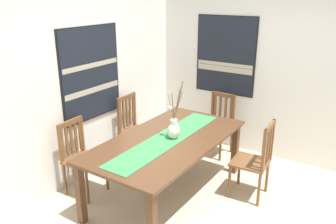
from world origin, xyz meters
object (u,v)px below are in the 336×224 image
Objects in this scene: chair_1 at (81,156)px; chair_2 at (134,127)px; dining_table at (167,146)px; centerpiece_vase at (174,128)px; chair_0 at (255,160)px; painting_on_side_wall at (225,56)px; chair_3 at (218,123)px; painting_on_back_wall at (91,74)px.

chair_2 reaches higher than chair_1.
chair_1 is (-0.52, 0.93, -0.17)m from dining_table.
centerpiece_vase is 0.74× the size of chair_2.
chair_0 is at bearing -58.55° from dining_table.
centerpiece_vase reaches higher than chair_0.
painting_on_side_wall is at bearing -20.05° from chair_1.
chair_3 is 2.06m from painting_on_back_wall.
centerpiece_vase is 0.77× the size of chair_3.
chair_0 is at bearing -75.27° from painting_on_back_wall.
chair_2 is (0.49, 1.00, -0.37)m from centerpiece_vase.
centerpiece_vase reaches higher than chair_3.
dining_table is at bearing 121.45° from chair_0.
chair_0 is 1.05× the size of chair_1.
chair_0 is at bearing -59.56° from chair_1.
painting_on_side_wall is at bearing 3.15° from dining_table.
chair_2 reaches higher than chair_0.
chair_1 is 0.95× the size of chair_2.
chair_0 is 1.26m from chair_3.
centerpiece_vase is 0.77× the size of chair_1.
centerpiece_vase is at bearing -87.62° from painting_on_back_wall.
painting_on_back_wall reaches higher than dining_table.
chair_2 is 0.82× the size of painting_on_side_wall.
chair_3 is (1.95, -0.92, -0.01)m from chair_1.
chair_0 is 1.84m from chair_2.
chair_1 is at bearing -179.07° from chair_2.
painting_on_back_wall is 2.06m from painting_on_side_wall.
painting_on_side_wall is (0.32, 0.09, 0.98)m from chair_3.
chair_0 is (0.50, -0.84, -0.38)m from centerpiece_vase.
painting_on_side_wall reaches higher than dining_table.
chair_0 reaches higher than dining_table.
dining_table is at bearing -176.85° from painting_on_side_wall.
painting_on_side_wall is at bearing -31.95° from painting_on_back_wall.
dining_table is 1.10m from chair_2.
chair_3 is (1.38, 0.07, -0.39)m from centerpiece_vase.
chair_1 is at bearing -153.35° from painting_on_back_wall.
chair_0 is 1.84m from painting_on_side_wall.
chair_3 is at bearing 2.82° from centerpiece_vase.
centerpiece_vase is 1.80m from painting_on_side_wall.
painting_on_back_wall reaches higher than chair_2.
painting_on_back_wall is (0.52, 0.26, 0.89)m from chair_1.
centerpiece_vase reaches higher than dining_table.
painting_on_side_wall reaches higher than chair_3.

